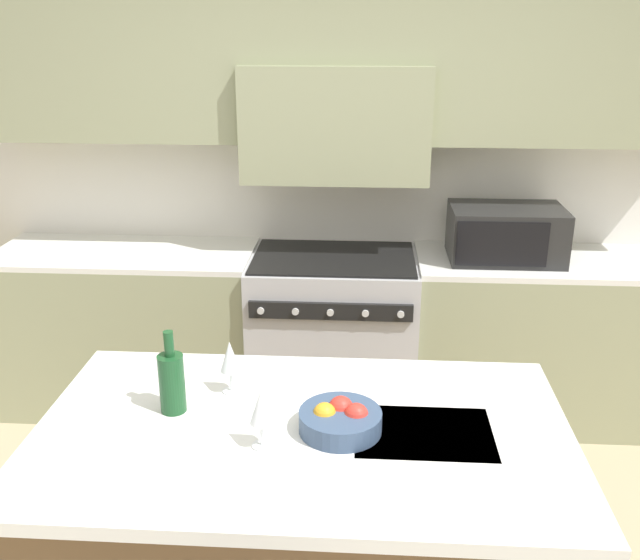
{
  "coord_description": "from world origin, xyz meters",
  "views": [
    {
      "loc": [
        0.16,
        -1.84,
        2.17
      ],
      "look_at": [
        -0.01,
        0.86,
        1.18
      ],
      "focal_mm": 40.0,
      "sensor_mm": 36.0,
      "label": 1
    }
  ],
  "objects_px": {
    "wine_bottle": "(172,381)",
    "microwave": "(506,234)",
    "wine_glass_far": "(230,358)",
    "fruit_bowl": "(341,419)",
    "range_stove": "(333,335)",
    "wine_glass_near": "(261,409)"
  },
  "relations": [
    {
      "from": "range_stove",
      "to": "microwave",
      "type": "height_order",
      "value": "microwave"
    },
    {
      "from": "microwave",
      "to": "wine_glass_far",
      "type": "xyz_separation_m",
      "value": [
        -1.21,
        -1.5,
        -0.03
      ]
    },
    {
      "from": "microwave",
      "to": "fruit_bowl",
      "type": "height_order",
      "value": "microwave"
    },
    {
      "from": "wine_bottle",
      "to": "range_stove",
      "type": "bearing_deg",
      "value": 74.02
    },
    {
      "from": "wine_glass_far",
      "to": "fruit_bowl",
      "type": "xyz_separation_m",
      "value": [
        0.4,
        -0.23,
        -0.09
      ]
    },
    {
      "from": "wine_bottle",
      "to": "wine_glass_far",
      "type": "height_order",
      "value": "wine_bottle"
    },
    {
      "from": "range_stove",
      "to": "wine_glass_far",
      "type": "xyz_separation_m",
      "value": [
        -0.29,
        -1.49,
        0.59
      ]
    },
    {
      "from": "wine_bottle",
      "to": "wine_glass_near",
      "type": "bearing_deg",
      "value": -30.76
    },
    {
      "from": "microwave",
      "to": "range_stove",
      "type": "bearing_deg",
      "value": -178.84
    },
    {
      "from": "wine_bottle",
      "to": "fruit_bowl",
      "type": "height_order",
      "value": "wine_bottle"
    },
    {
      "from": "microwave",
      "to": "wine_bottle",
      "type": "bearing_deg",
      "value": -130.12
    },
    {
      "from": "wine_glass_near",
      "to": "fruit_bowl",
      "type": "xyz_separation_m",
      "value": [
        0.24,
        0.11,
        -0.09
      ]
    },
    {
      "from": "wine_glass_far",
      "to": "fruit_bowl",
      "type": "distance_m",
      "value": 0.46
    },
    {
      "from": "wine_glass_far",
      "to": "wine_bottle",
      "type": "bearing_deg",
      "value": -140.82
    },
    {
      "from": "range_stove",
      "to": "fruit_bowl",
      "type": "height_order",
      "value": "fruit_bowl"
    },
    {
      "from": "range_stove",
      "to": "wine_bottle",
      "type": "relative_size",
      "value": 3.24
    },
    {
      "from": "range_stove",
      "to": "wine_glass_near",
      "type": "relative_size",
      "value": 4.84
    },
    {
      "from": "wine_glass_far",
      "to": "wine_glass_near",
      "type": "bearing_deg",
      "value": -64.83
    },
    {
      "from": "range_stove",
      "to": "wine_glass_far",
      "type": "height_order",
      "value": "wine_glass_far"
    },
    {
      "from": "range_stove",
      "to": "fruit_bowl",
      "type": "bearing_deg",
      "value": -86.61
    },
    {
      "from": "wine_bottle",
      "to": "microwave",
      "type": "bearing_deg",
      "value": 49.88
    },
    {
      "from": "microwave",
      "to": "wine_glass_near",
      "type": "height_order",
      "value": "microwave"
    }
  ]
}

